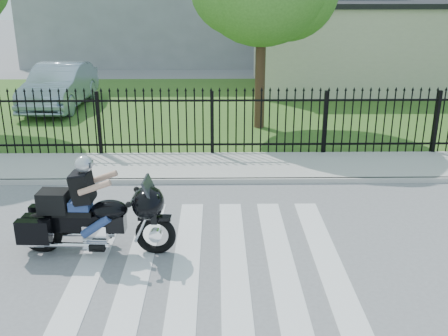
{
  "coord_description": "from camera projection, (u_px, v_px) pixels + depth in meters",
  "views": [
    {
      "loc": [
        0.12,
        -7.5,
        4.48
      ],
      "look_at": [
        0.26,
        2.27,
        1.0
      ],
      "focal_mm": 42.0,
      "sensor_mm": 36.0,
      "label": 1
    }
  ],
  "objects": [
    {
      "name": "building_low_roof",
      "position": [
        376.0,
        3.0,
        22.53
      ],
      "size": [
        10.2,
        6.2,
        0.2
      ],
      "primitive_type": "cube",
      "color": "black",
      "rests_on": "building_low"
    },
    {
      "name": "building_low",
      "position": [
        372.0,
        47.0,
        23.15
      ],
      "size": [
        10.0,
        6.0,
        3.5
      ],
      "primitive_type": "cube",
      "color": "beige",
      "rests_on": "ground"
    },
    {
      "name": "curb",
      "position": [
        212.0,
        181.0,
        12.32
      ],
      "size": [
        40.0,
        0.12,
        0.12
      ],
      "primitive_type": "cube",
      "color": "#ADAAA3",
      "rests_on": "ground"
    },
    {
      "name": "ground",
      "position": [
        210.0,
        272.0,
        8.57
      ],
      "size": [
        120.0,
        120.0,
        0.0
      ],
      "primitive_type": "plane",
      "color": "slate",
      "rests_on": "ground"
    },
    {
      "name": "grass_strip",
      "position": [
        213.0,
        107.0,
        19.87
      ],
      "size": [
        40.0,
        12.0,
        0.02
      ],
      "primitive_type": "cube",
      "color": "#356121",
      "rests_on": "ground"
    },
    {
      "name": "motorcycle_rider",
      "position": [
        92.0,
        213.0,
        8.98
      ],
      "size": [
        2.75,
        0.9,
        1.82
      ],
      "rotation": [
        0.0,
        0.0,
        -0.05
      ],
      "color": "black",
      "rests_on": "ground"
    },
    {
      "name": "parked_car",
      "position": [
        60.0,
        86.0,
        19.49
      ],
      "size": [
        1.85,
        4.94,
        1.61
      ],
      "primitive_type": "imported",
      "rotation": [
        0.0,
        0.0,
        -0.03
      ],
      "color": "#97ABBE",
      "rests_on": "grass_strip"
    },
    {
      "name": "sidewalk",
      "position": [
        212.0,
        167.0,
        13.26
      ],
      "size": [
        40.0,
        2.0,
        0.12
      ],
      "primitive_type": "cube",
      "color": "#ADAAA3",
      "rests_on": "ground"
    },
    {
      "name": "iron_fence",
      "position": [
        212.0,
        124.0,
        13.92
      ],
      "size": [
        26.0,
        0.04,
        1.8
      ],
      "color": "black",
      "rests_on": "ground"
    },
    {
      "name": "crosswalk",
      "position": [
        210.0,
        272.0,
        8.57
      ],
      "size": [
        5.0,
        5.5,
        0.01
      ],
      "primitive_type": null,
      "color": "silver",
      "rests_on": "ground"
    }
  ]
}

